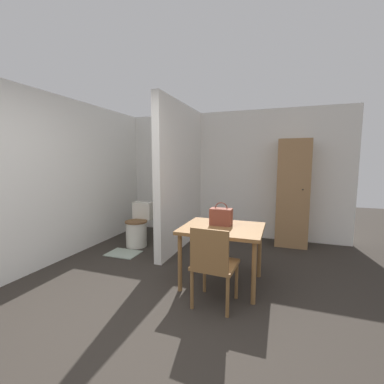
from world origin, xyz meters
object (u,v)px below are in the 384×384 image
object	(u,v)px
toilet	(138,228)
wooden_cabinet	(292,193)
dining_table	(222,234)
handbag	(221,217)
wooden_chair	(213,263)

from	to	relation	value
toilet	wooden_cabinet	world-z (taller)	wooden_cabinet
dining_table	wooden_cabinet	distance (m)	2.10
dining_table	wooden_cabinet	xyz separation A→B (m)	(0.85, 1.90, 0.31)
wooden_cabinet	handbag	bearing A→B (deg)	-115.98
wooden_chair	dining_table	bearing A→B (deg)	96.52
wooden_chair	wooden_cabinet	size ratio (longest dim) A/B	0.46
dining_table	wooden_cabinet	world-z (taller)	wooden_cabinet
wooden_cabinet	dining_table	bearing A→B (deg)	-114.08
wooden_chair	toilet	world-z (taller)	wooden_chair
toilet	dining_table	bearing A→B (deg)	-28.12
wooden_chair	wooden_cabinet	bearing A→B (deg)	74.93
dining_table	handbag	distance (m)	0.21
dining_table	wooden_chair	distance (m)	0.57
toilet	wooden_cabinet	size ratio (longest dim) A/B	0.40
dining_table	wooden_chair	xyz separation A→B (m)	(0.03, -0.54, -0.16)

